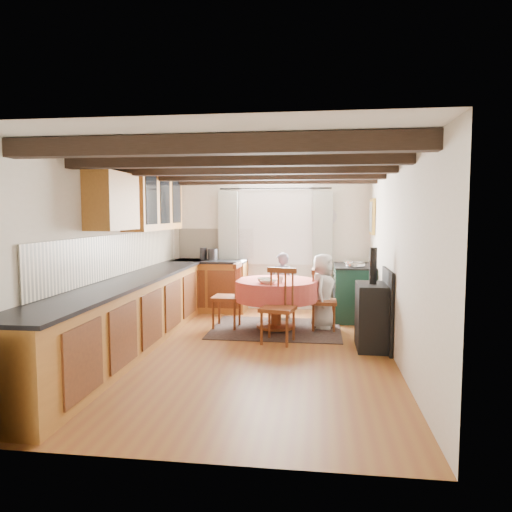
# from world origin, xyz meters

# --- Properties ---
(floor) EXTENTS (3.60, 5.50, 0.00)m
(floor) POSITION_xyz_m (0.00, 0.00, 0.00)
(floor) COLOR brown
(floor) RESTS_ON ground
(ceiling) EXTENTS (3.60, 5.50, 0.00)m
(ceiling) POSITION_xyz_m (0.00, 0.00, 2.40)
(ceiling) COLOR white
(ceiling) RESTS_ON ground
(wall_back) EXTENTS (3.60, 0.00, 2.40)m
(wall_back) POSITION_xyz_m (0.00, 2.75, 1.20)
(wall_back) COLOR silver
(wall_back) RESTS_ON ground
(wall_front) EXTENTS (3.60, 0.00, 2.40)m
(wall_front) POSITION_xyz_m (0.00, -2.75, 1.20)
(wall_front) COLOR silver
(wall_front) RESTS_ON ground
(wall_left) EXTENTS (0.00, 5.50, 2.40)m
(wall_left) POSITION_xyz_m (-1.80, 0.00, 1.20)
(wall_left) COLOR silver
(wall_left) RESTS_ON ground
(wall_right) EXTENTS (0.00, 5.50, 2.40)m
(wall_right) POSITION_xyz_m (1.80, 0.00, 1.20)
(wall_right) COLOR silver
(wall_right) RESTS_ON ground
(beam_a) EXTENTS (3.60, 0.16, 0.16)m
(beam_a) POSITION_xyz_m (0.00, -2.00, 2.31)
(beam_a) COLOR black
(beam_a) RESTS_ON ceiling
(beam_b) EXTENTS (3.60, 0.16, 0.16)m
(beam_b) POSITION_xyz_m (0.00, -1.00, 2.31)
(beam_b) COLOR black
(beam_b) RESTS_ON ceiling
(beam_c) EXTENTS (3.60, 0.16, 0.16)m
(beam_c) POSITION_xyz_m (0.00, 0.00, 2.31)
(beam_c) COLOR black
(beam_c) RESTS_ON ceiling
(beam_d) EXTENTS (3.60, 0.16, 0.16)m
(beam_d) POSITION_xyz_m (0.00, 1.00, 2.31)
(beam_d) COLOR black
(beam_d) RESTS_ON ceiling
(beam_e) EXTENTS (3.60, 0.16, 0.16)m
(beam_e) POSITION_xyz_m (0.00, 2.00, 2.31)
(beam_e) COLOR black
(beam_e) RESTS_ON ceiling
(splash_left) EXTENTS (0.02, 4.50, 0.55)m
(splash_left) POSITION_xyz_m (-1.78, 0.30, 1.20)
(splash_left) COLOR beige
(splash_left) RESTS_ON wall_left
(splash_back) EXTENTS (1.40, 0.02, 0.55)m
(splash_back) POSITION_xyz_m (-1.00, 2.73, 1.20)
(splash_back) COLOR beige
(splash_back) RESTS_ON wall_back
(base_cabinet_left) EXTENTS (0.60, 5.30, 0.88)m
(base_cabinet_left) POSITION_xyz_m (-1.50, 0.00, 0.44)
(base_cabinet_left) COLOR #9F6526
(base_cabinet_left) RESTS_ON floor
(base_cabinet_back) EXTENTS (1.30, 0.60, 0.88)m
(base_cabinet_back) POSITION_xyz_m (-1.05, 2.45, 0.44)
(base_cabinet_back) COLOR #9F6526
(base_cabinet_back) RESTS_ON floor
(worktop_left) EXTENTS (0.64, 5.30, 0.04)m
(worktop_left) POSITION_xyz_m (-1.48, 0.00, 0.90)
(worktop_left) COLOR black
(worktop_left) RESTS_ON base_cabinet_left
(worktop_back) EXTENTS (1.30, 0.64, 0.04)m
(worktop_back) POSITION_xyz_m (-1.05, 2.43, 0.90)
(worktop_back) COLOR black
(worktop_back) RESTS_ON base_cabinet_back
(wall_cabinet_glass) EXTENTS (0.34, 1.80, 0.90)m
(wall_cabinet_glass) POSITION_xyz_m (-1.63, 1.20, 1.95)
(wall_cabinet_glass) COLOR #9F6526
(wall_cabinet_glass) RESTS_ON wall_left
(wall_cabinet_solid) EXTENTS (0.34, 0.90, 0.70)m
(wall_cabinet_solid) POSITION_xyz_m (-1.63, -0.30, 1.90)
(wall_cabinet_solid) COLOR #9F6526
(wall_cabinet_solid) RESTS_ON wall_left
(window_frame) EXTENTS (1.34, 0.03, 1.54)m
(window_frame) POSITION_xyz_m (0.10, 2.73, 1.60)
(window_frame) COLOR white
(window_frame) RESTS_ON wall_back
(window_pane) EXTENTS (1.20, 0.01, 1.40)m
(window_pane) POSITION_xyz_m (0.10, 2.74, 1.60)
(window_pane) COLOR white
(window_pane) RESTS_ON wall_back
(curtain_left) EXTENTS (0.35, 0.10, 2.10)m
(curtain_left) POSITION_xyz_m (-0.75, 2.65, 1.10)
(curtain_left) COLOR #ADADAD
(curtain_left) RESTS_ON wall_back
(curtain_right) EXTENTS (0.35, 0.10, 2.10)m
(curtain_right) POSITION_xyz_m (0.95, 2.65, 1.10)
(curtain_right) COLOR #ADADAD
(curtain_right) RESTS_ON wall_back
(curtain_rod) EXTENTS (2.00, 0.03, 0.03)m
(curtain_rod) POSITION_xyz_m (0.10, 2.65, 2.20)
(curtain_rod) COLOR black
(curtain_rod) RESTS_ON wall_back
(wall_picture) EXTENTS (0.04, 0.50, 0.60)m
(wall_picture) POSITION_xyz_m (1.77, 2.30, 1.70)
(wall_picture) COLOR gold
(wall_picture) RESTS_ON wall_right
(wall_plate) EXTENTS (0.30, 0.02, 0.30)m
(wall_plate) POSITION_xyz_m (1.05, 2.72, 1.70)
(wall_plate) COLOR silver
(wall_plate) RESTS_ON wall_back
(rug) EXTENTS (1.94, 1.51, 0.01)m
(rug) POSITION_xyz_m (0.25, 1.21, 0.01)
(rug) COLOR black
(rug) RESTS_ON floor
(dining_table) EXTENTS (1.25, 1.25, 0.75)m
(dining_table) POSITION_xyz_m (0.25, 1.21, 0.38)
(dining_table) COLOR #C4583E
(dining_table) RESTS_ON floor
(chair_near) EXTENTS (0.52, 0.54, 1.02)m
(chair_near) POSITION_xyz_m (0.35, 0.44, 0.51)
(chair_near) COLOR brown
(chair_near) RESTS_ON floor
(chair_left) EXTENTS (0.48, 0.46, 1.01)m
(chair_left) POSITION_xyz_m (-0.51, 1.20, 0.51)
(chair_left) COLOR brown
(chair_left) RESTS_ON floor
(chair_right) EXTENTS (0.42, 0.40, 0.93)m
(chair_right) POSITION_xyz_m (0.97, 1.26, 0.47)
(chair_right) COLOR brown
(chair_right) RESTS_ON floor
(aga_range) EXTENTS (0.65, 1.00, 0.92)m
(aga_range) POSITION_xyz_m (1.47, 2.09, 0.46)
(aga_range) COLOR #132F23
(aga_range) RESTS_ON floor
(cast_iron_stove) EXTENTS (0.40, 0.66, 1.32)m
(cast_iron_stove) POSITION_xyz_m (1.58, 0.34, 0.66)
(cast_iron_stove) COLOR black
(cast_iron_stove) RESTS_ON floor
(child_far) EXTENTS (0.46, 0.37, 1.11)m
(child_far) POSITION_xyz_m (0.28, 2.03, 0.55)
(child_far) COLOR slate
(child_far) RESTS_ON floor
(child_right) EXTENTS (0.48, 0.63, 1.14)m
(child_right) POSITION_xyz_m (0.95, 1.36, 0.57)
(child_right) COLOR beige
(child_right) RESTS_ON floor
(bowl_a) EXTENTS (0.30, 0.30, 0.06)m
(bowl_a) POSITION_xyz_m (0.18, 0.83, 0.78)
(bowl_a) COLOR silver
(bowl_a) RESTS_ON dining_table
(bowl_b) EXTENTS (0.27, 0.27, 0.07)m
(bowl_b) POSITION_xyz_m (0.11, 0.93, 0.79)
(bowl_b) COLOR silver
(bowl_b) RESTS_ON dining_table
(cup) EXTENTS (0.11, 0.11, 0.08)m
(cup) POSITION_xyz_m (0.33, 0.98, 0.79)
(cup) COLOR silver
(cup) RESTS_ON dining_table
(canister_tall) EXTENTS (0.13, 0.13, 0.22)m
(canister_tall) POSITION_xyz_m (-1.19, 2.51, 1.03)
(canister_tall) COLOR #262628
(canister_tall) RESTS_ON worktop_back
(canister_wide) EXTENTS (0.18, 0.18, 0.20)m
(canister_wide) POSITION_xyz_m (-1.00, 2.43, 1.02)
(canister_wide) COLOR #262628
(canister_wide) RESTS_ON worktop_back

